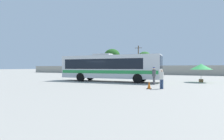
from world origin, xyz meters
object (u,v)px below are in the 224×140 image
(coach_bus_silver_green, at_px, (109,67))
(attendant_by_bus_door, at_px, (154,75))
(passenger_waiting_on_apron, at_px, (162,78))
(vendor_umbrella_near_gate_green, at_px, (201,67))
(utility_pole_near, at_px, (138,59))
(roadside_tree_midleft, at_px, (144,57))
(traffic_cone_on_apron, at_px, (149,85))
(roadside_tree_left, at_px, (112,56))
(parked_car_leftmost_white, at_px, (90,71))
(parked_car_second_black, at_px, (111,71))

(coach_bus_silver_green, xyz_separation_m, attendant_by_bus_door, (6.03, -1.59, -0.83))
(attendant_by_bus_door, relative_size, passenger_waiting_on_apron, 1.12)
(attendant_by_bus_door, bearing_deg, vendor_umbrella_near_gate_green, 53.30)
(passenger_waiting_on_apron, relative_size, utility_pole_near, 0.21)
(attendant_by_bus_door, relative_size, vendor_umbrella_near_gate_green, 0.73)
(roadside_tree_midleft, bearing_deg, attendant_by_bus_door, -71.01)
(roadside_tree_midleft, bearing_deg, traffic_cone_on_apron, -72.11)
(attendant_by_bus_door, distance_m, roadside_tree_left, 36.25)
(coach_bus_silver_green, xyz_separation_m, passenger_waiting_on_apron, (7.45, -4.72, -0.94))
(roadside_tree_left, bearing_deg, passenger_waiting_on_apron, -56.68)
(parked_car_leftmost_white, distance_m, parked_car_second_black, 6.48)
(utility_pole_near, xyz_separation_m, traffic_cone_on_apron, (11.54, -30.51, -3.56))
(attendant_by_bus_door, xyz_separation_m, roadside_tree_left, (-20.22, 29.79, 4.23))
(parked_car_second_black, relative_size, roadside_tree_left, 0.64)
(coach_bus_silver_green, relative_size, parked_car_leftmost_white, 2.99)
(parked_car_second_black, distance_m, traffic_cone_on_apron, 28.32)
(coach_bus_silver_green, distance_m, vendor_umbrella_near_gate_green, 10.85)
(roadside_tree_midleft, xyz_separation_m, traffic_cone_on_apron, (10.76, -33.33, -4.12))
(parked_car_leftmost_white, distance_m, roadside_tree_left, 10.55)
(utility_pole_near, height_order, roadside_tree_left, utility_pole_near)
(passenger_waiting_on_apron, xyz_separation_m, traffic_cone_on_apron, (-0.88, -0.50, -0.58))
(attendant_by_bus_door, height_order, roadside_tree_midleft, roadside_tree_midleft)
(utility_pole_near, relative_size, roadside_tree_midleft, 1.23)
(attendant_by_bus_door, relative_size, parked_car_second_black, 0.38)
(roadside_tree_left, height_order, traffic_cone_on_apron, roadside_tree_left)
(parked_car_second_black, height_order, roadside_tree_midleft, roadside_tree_midleft)
(passenger_waiting_on_apron, distance_m, utility_pole_near, 32.62)
(attendant_by_bus_door, distance_m, parked_car_second_black, 25.07)
(attendant_by_bus_door, xyz_separation_m, vendor_umbrella_near_gate_green, (4.09, 5.49, 0.78))
(parked_car_second_black, bearing_deg, utility_pole_near, 58.32)
(coach_bus_silver_green, xyz_separation_m, roadside_tree_left, (-14.19, 28.20, 3.40))
(passenger_waiting_on_apron, height_order, roadside_tree_left, roadside_tree_left)
(roadside_tree_left, bearing_deg, coach_bus_silver_green, -63.28)
(parked_car_leftmost_white, height_order, traffic_cone_on_apron, parked_car_leftmost_white)
(vendor_umbrella_near_gate_green, bearing_deg, utility_pole_near, 125.20)
(coach_bus_silver_green, relative_size, vendor_umbrella_near_gate_green, 5.23)
(passenger_waiting_on_apron, height_order, traffic_cone_on_apron, passenger_waiting_on_apron)
(coach_bus_silver_green, height_order, vendor_umbrella_near_gate_green, coach_bus_silver_green)
(coach_bus_silver_green, xyz_separation_m, traffic_cone_on_apron, (6.56, -5.22, -1.52))
(roadside_tree_midleft, bearing_deg, parked_car_second_black, -117.49)
(parked_car_second_black, bearing_deg, passenger_waiting_on_apron, -53.77)
(utility_pole_near, bearing_deg, attendant_by_bus_door, -67.75)
(roadside_tree_left, bearing_deg, roadside_tree_midleft, -0.50)
(coach_bus_silver_green, bearing_deg, utility_pole_near, 101.12)
(vendor_umbrella_near_gate_green, bearing_deg, traffic_cone_on_apron, -111.31)
(roadside_tree_midleft, height_order, traffic_cone_on_apron, roadside_tree_midleft)
(utility_pole_near, distance_m, traffic_cone_on_apron, 32.82)
(coach_bus_silver_green, relative_size, roadside_tree_midleft, 2.08)
(attendant_by_bus_door, xyz_separation_m, parked_car_leftmost_white, (-21.83, 20.37, -0.23))
(vendor_umbrella_near_gate_green, bearing_deg, parked_car_leftmost_white, 150.16)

